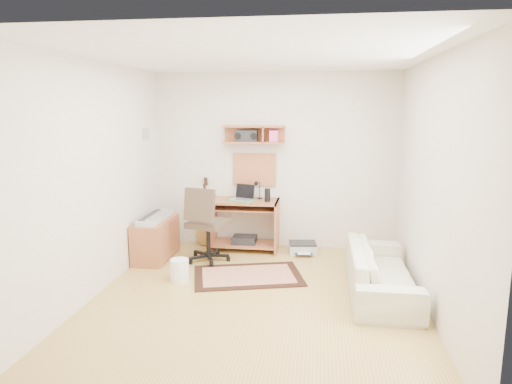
# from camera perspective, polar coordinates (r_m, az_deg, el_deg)

# --- Properties ---
(floor) EXTENTS (3.60, 4.00, 0.01)m
(floor) POSITION_cam_1_polar(r_m,az_deg,el_deg) (5.24, 0.06, -13.01)
(floor) COLOR tan
(floor) RESTS_ON ground
(ceiling) EXTENTS (3.60, 4.00, 0.01)m
(ceiling) POSITION_cam_1_polar(r_m,az_deg,el_deg) (4.84, 0.07, 16.66)
(ceiling) COLOR white
(ceiling) RESTS_ON ground
(back_wall) EXTENTS (3.60, 0.01, 2.60)m
(back_wall) POSITION_cam_1_polar(r_m,az_deg,el_deg) (6.85, 2.34, 3.87)
(back_wall) COLOR beige
(back_wall) RESTS_ON ground
(left_wall) EXTENTS (0.01, 4.00, 2.60)m
(left_wall) POSITION_cam_1_polar(r_m,az_deg,el_deg) (5.42, -19.22, 1.57)
(left_wall) COLOR beige
(left_wall) RESTS_ON ground
(right_wall) EXTENTS (0.01, 4.00, 2.60)m
(right_wall) POSITION_cam_1_polar(r_m,az_deg,el_deg) (4.96, 21.18, 0.69)
(right_wall) COLOR beige
(right_wall) RESTS_ON ground
(wall_shelf) EXTENTS (0.90, 0.25, 0.26)m
(wall_shelf) POSITION_cam_1_polar(r_m,az_deg,el_deg) (6.72, -0.31, 7.18)
(wall_shelf) COLOR #9D5A37
(wall_shelf) RESTS_ON back_wall
(cork_board) EXTENTS (0.64, 0.03, 0.49)m
(cork_board) POSITION_cam_1_polar(r_m,az_deg,el_deg) (6.87, -0.18, 2.81)
(cork_board) COLOR #A37E51
(cork_board) RESTS_ON back_wall
(wall_photo) EXTENTS (0.02, 0.20, 0.15)m
(wall_photo) POSITION_cam_1_polar(r_m,az_deg,el_deg) (6.73, -13.51, 7.07)
(wall_photo) COLOR #4C8CBF
(wall_photo) RESTS_ON left_wall
(desk) EXTENTS (1.00, 0.55, 0.75)m
(desk) POSITION_cam_1_polar(r_m,az_deg,el_deg) (6.79, -1.46, -4.12)
(desk) COLOR #9D5A37
(desk) RESTS_ON floor
(laptop) EXTENTS (0.38, 0.38, 0.23)m
(laptop) POSITION_cam_1_polar(r_m,az_deg,el_deg) (6.67, -1.79, -0.08)
(laptop) COLOR silver
(laptop) RESTS_ON desk
(speaker) EXTENTS (0.08, 0.08, 0.19)m
(speaker) POSITION_cam_1_polar(r_m,az_deg,el_deg) (6.60, 1.44, -0.38)
(speaker) COLOR black
(speaker) RESTS_ON desk
(desk_lamp) EXTENTS (0.09, 0.09, 0.27)m
(desk_lamp) POSITION_cam_1_polar(r_m,az_deg,el_deg) (6.79, 0.45, 0.27)
(desk_lamp) COLOR black
(desk_lamp) RESTS_ON desk
(pencil_cup) EXTENTS (0.08, 0.08, 0.11)m
(pencil_cup) POSITION_cam_1_polar(r_m,az_deg,el_deg) (6.75, 1.47, -0.48)
(pencil_cup) COLOR #33569B
(pencil_cup) RESTS_ON desk
(boombox) EXTENTS (0.31, 0.14, 0.16)m
(boombox) POSITION_cam_1_polar(r_m,az_deg,el_deg) (6.73, -1.19, 7.01)
(boombox) COLOR black
(boombox) RESTS_ON wall_shelf
(rug) EXTENTS (1.52, 1.21, 0.02)m
(rug) POSITION_cam_1_polar(r_m,az_deg,el_deg) (5.84, -1.02, -10.34)
(rug) COLOR #D4B68E
(rug) RESTS_ON floor
(task_chair) EXTENTS (0.66, 0.66, 1.06)m
(task_chair) POSITION_cam_1_polar(r_m,az_deg,el_deg) (6.28, -5.98, -3.92)
(task_chair) COLOR #3C3024
(task_chair) RESTS_ON floor
(cabinet) EXTENTS (0.40, 0.90, 0.55)m
(cabinet) POSITION_cam_1_polar(r_m,az_deg,el_deg) (6.58, -12.36, -5.74)
(cabinet) COLOR #9D5A37
(cabinet) RESTS_ON floor
(music_keyboard) EXTENTS (0.25, 0.81, 0.07)m
(music_keyboard) POSITION_cam_1_polar(r_m,az_deg,el_deg) (6.50, -12.46, -3.11)
(music_keyboard) COLOR #B2B5BA
(music_keyboard) RESTS_ON cabinet
(guitar) EXTENTS (0.30, 0.21, 1.05)m
(guitar) POSITION_cam_1_polar(r_m,az_deg,el_deg) (7.01, -6.40, -2.47)
(guitar) COLOR #A67A33
(guitar) RESTS_ON floor
(waste_basket) EXTENTS (0.29, 0.29, 0.27)m
(waste_basket) POSITION_cam_1_polar(r_m,az_deg,el_deg) (5.73, -9.48, -9.56)
(waste_basket) COLOR white
(waste_basket) RESTS_ON floor
(printer) EXTENTS (0.43, 0.36, 0.15)m
(printer) POSITION_cam_1_polar(r_m,az_deg,el_deg) (6.74, 5.82, -6.85)
(printer) COLOR #A5A8AA
(printer) RESTS_ON floor
(sofa) EXTENTS (0.52, 1.77, 0.69)m
(sofa) POSITION_cam_1_polar(r_m,az_deg,el_deg) (5.44, 15.30, -8.54)
(sofa) COLOR beige
(sofa) RESTS_ON floor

